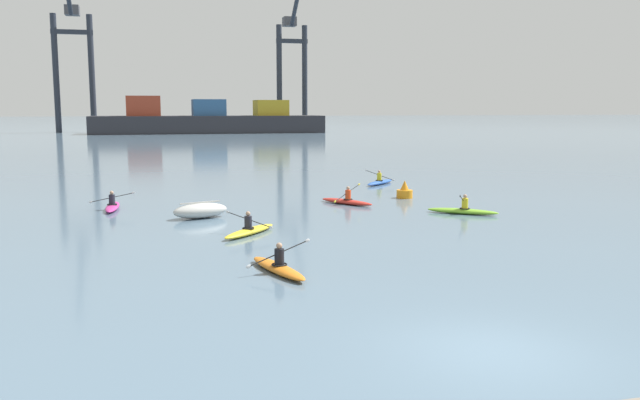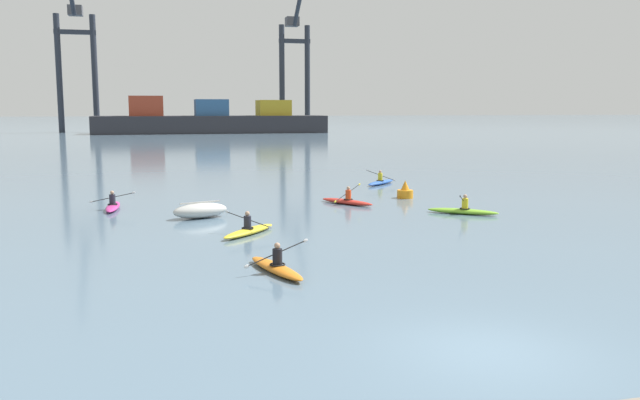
{
  "view_description": "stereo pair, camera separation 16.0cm",
  "coord_description": "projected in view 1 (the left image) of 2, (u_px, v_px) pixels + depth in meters",
  "views": [
    {
      "loc": [
        -6.72,
        -11.93,
        5.05
      ],
      "look_at": [
        1.08,
        18.89,
        0.6
      ],
      "focal_mm": 37.12,
      "sensor_mm": 36.0,
      "label": 1
    },
    {
      "loc": [
        -6.56,
        -11.97,
        5.05
      ],
      "look_at": [
        1.08,
        18.89,
        0.6
      ],
      "focal_mm": 37.12,
      "sensor_mm": 36.0,
      "label": 2
    }
  ],
  "objects": [
    {
      "name": "gantry_crane_west_mid",
      "position": [
        292.0,
        58.0,
        145.65
      ],
      "size": [
        6.96,
        15.27,
        32.49
      ],
      "color": "#232833",
      "rests_on": "ground"
    },
    {
      "name": "channel_buoy",
      "position": [
        405.0,
        192.0,
        37.22
      ],
      "size": [
        0.9,
        0.9,
        1.0
      ],
      "color": "orange",
      "rests_on": "ground"
    },
    {
      "name": "kayak_red",
      "position": [
        347.0,
        201.0,
        34.83
      ],
      "size": [
        2.39,
        3.16,
        1.05
      ],
      "color": "red",
      "rests_on": "ground"
    },
    {
      "name": "kayak_lime",
      "position": [
        463.0,
        210.0,
        31.63
      ],
      "size": [
        3.07,
        2.53,
        1.07
      ],
      "color": "#7ABC2D",
      "rests_on": "ground"
    },
    {
      "name": "kayak_yellow",
      "position": [
        250.0,
        230.0,
        26.52
      ],
      "size": [
        2.7,
        2.95,
        0.95
      ],
      "color": "yellow",
      "rests_on": "ground"
    },
    {
      "name": "kayak_magenta",
      "position": [
        112.0,
        206.0,
        33.02
      ],
      "size": [
        2.26,
        3.42,
        0.95
      ],
      "color": "#C13384",
      "rests_on": "ground"
    },
    {
      "name": "kayak_orange",
      "position": [
        278.0,
        267.0,
        20.39
      ],
      "size": [
        2.15,
        3.44,
        0.98
      ],
      "color": "orange",
      "rests_on": "ground"
    },
    {
      "name": "ground_plane",
      "position": [
        492.0,
        352.0,
        13.79
      ],
      "size": [
        800.0,
        800.0,
        0.0
      ],
      "primitive_type": "plane",
      "color": "slate"
    },
    {
      "name": "container_barge",
      "position": [
        208.0,
        121.0,
        132.1
      ],
      "size": [
        45.68,
        9.58,
        7.32
      ],
      "color": "#28282D",
      "rests_on": "ground"
    },
    {
      "name": "kayak_blue",
      "position": [
        380.0,
        182.0,
        43.84
      ],
      "size": [
        2.85,
        2.8,
        0.96
      ],
      "color": "#2856B2",
      "rests_on": "ground"
    },
    {
      "name": "gantry_crane_west",
      "position": [
        72.0,
        49.0,
        132.78
      ],
      "size": [
        8.08,
        18.63,
        35.84
      ],
      "color": "#232833",
      "rests_on": "ground"
    },
    {
      "name": "capsized_dinghy",
      "position": [
        200.0,
        211.0,
        30.42
      ],
      "size": [
        2.82,
        1.87,
        0.76
      ],
      "color": "beige",
      "rests_on": "ground"
    }
  ]
}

